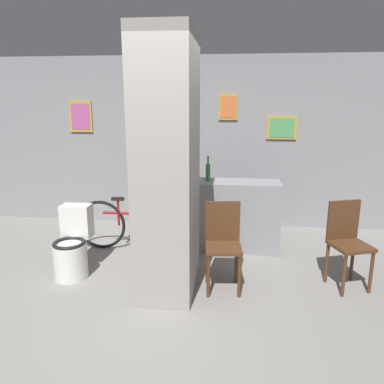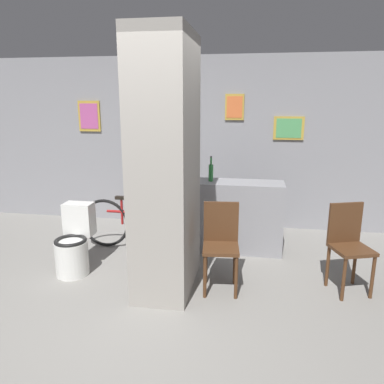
{
  "view_description": "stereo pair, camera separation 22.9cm",
  "coord_description": "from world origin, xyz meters",
  "px_view_note": "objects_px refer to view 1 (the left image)",
  "views": [
    {
      "loc": [
        0.79,
        -3.16,
        1.97
      ],
      "look_at": [
        0.34,
        0.9,
        0.95
      ],
      "focal_mm": 35.0,
      "sensor_mm": 36.0,
      "label": 1
    },
    {
      "loc": [
        1.02,
        -3.13,
        1.97
      ],
      "look_at": [
        0.34,
        0.9,
        0.95
      ],
      "focal_mm": 35.0,
      "sensor_mm": 36.0,
      "label": 2
    }
  ],
  "objects_px": {
    "chair_near_pillar": "(223,241)",
    "bottle_tall": "(208,172)",
    "bicycle": "(137,225)",
    "toilet": "(72,248)",
    "chair_by_doorway": "(347,240)"
  },
  "relations": [
    {
      "from": "chair_near_pillar",
      "to": "bottle_tall",
      "type": "distance_m",
      "value": 1.22
    },
    {
      "from": "bicycle",
      "to": "bottle_tall",
      "type": "distance_m",
      "value": 1.17
    },
    {
      "from": "bottle_tall",
      "to": "chair_near_pillar",
      "type": "bearing_deg",
      "value": -77.51
    },
    {
      "from": "chair_near_pillar",
      "to": "bottle_tall",
      "type": "bearing_deg",
      "value": 96.78
    },
    {
      "from": "bicycle",
      "to": "bottle_tall",
      "type": "xyz_separation_m",
      "value": [
        0.92,
        0.18,
        0.7
      ]
    },
    {
      "from": "toilet",
      "to": "chair_by_doorway",
      "type": "height_order",
      "value": "chair_by_doorway"
    },
    {
      "from": "chair_near_pillar",
      "to": "bicycle",
      "type": "relative_size",
      "value": 0.56
    },
    {
      "from": "toilet",
      "to": "bicycle",
      "type": "relative_size",
      "value": 0.47
    },
    {
      "from": "chair_near_pillar",
      "to": "bicycle",
      "type": "height_order",
      "value": "chair_near_pillar"
    },
    {
      "from": "bicycle",
      "to": "bottle_tall",
      "type": "relative_size",
      "value": 5.01
    },
    {
      "from": "bicycle",
      "to": "bottle_tall",
      "type": "bearing_deg",
      "value": 11.11
    },
    {
      "from": "chair_near_pillar",
      "to": "chair_by_doorway",
      "type": "height_order",
      "value": "same"
    },
    {
      "from": "chair_near_pillar",
      "to": "toilet",
      "type": "bearing_deg",
      "value": 170.94
    },
    {
      "from": "toilet",
      "to": "bottle_tall",
      "type": "relative_size",
      "value": 2.37
    },
    {
      "from": "toilet",
      "to": "bottle_tall",
      "type": "bearing_deg",
      "value": 33.44
    }
  ]
}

